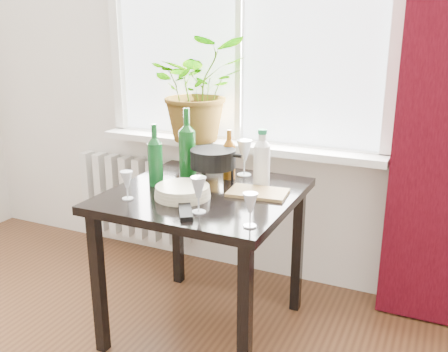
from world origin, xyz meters
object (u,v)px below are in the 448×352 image
at_px(table, 204,209).
at_px(radiator, 134,197).
at_px(bottle_amber, 229,154).
at_px(cutting_board, 258,193).
at_px(wineglass_back_left, 188,158).
at_px(wineglass_far_right, 250,210).
at_px(potted_plant, 199,89).
at_px(wine_bottle_right, 187,143).
at_px(fondue_pot, 213,167).
at_px(wineglass_front_right, 198,195).
at_px(wineglass_back_center, 244,157).
at_px(tv_remote, 185,212).
at_px(wine_bottle_left, 155,155).
at_px(wineglass_front_left, 127,185).
at_px(cleaning_bottle, 262,158).
at_px(plate_stack, 183,192).

bearing_deg(table, radiator, 143.46).
height_order(bottle_amber, cutting_board, bottle_amber).
bearing_deg(wineglass_back_left, wineglass_far_right, -43.87).
height_order(potted_plant, wine_bottle_right, potted_plant).
height_order(wineglass_back_left, cutting_board, wineglass_back_left).
bearing_deg(wine_bottle_right, wineglass_back_left, 116.50).
bearing_deg(wine_bottle_right, fondue_pot, -12.61).
height_order(wineglass_front_right, cutting_board, wineglass_front_right).
relative_size(bottle_amber, cutting_board, 0.95).
bearing_deg(fondue_pot, wineglass_back_left, 167.31).
xyz_separation_m(wineglass_back_center, wineglass_back_left, (-0.29, -0.07, -0.02)).
relative_size(wine_bottle_right, tv_remote, 2.07).
distance_m(potted_plant, wine_bottle_left, 0.61).
bearing_deg(wine_bottle_left, table, 2.42).
bearing_deg(wineglass_front_left, cleaning_bottle, 42.82).
bearing_deg(radiator, wineglass_front_left, -56.01).
bearing_deg(tv_remote, wine_bottle_right, 85.25).
xyz_separation_m(wineglass_back_center, cutting_board, (0.17, -0.25, -0.09)).
bearing_deg(tv_remote, cleaning_bottle, 40.26).
distance_m(wine_bottle_left, cleaning_bottle, 0.51).
bearing_deg(wineglass_front_right, wine_bottle_left, 145.65).
distance_m(table, cutting_board, 0.27).
xyz_separation_m(radiator, wine_bottle_left, (0.59, -0.64, 0.51)).
distance_m(wine_bottle_left, bottle_amber, 0.37).
xyz_separation_m(potted_plant, cleaning_bottle, (0.52, -0.35, -0.26)).
bearing_deg(potted_plant, wineglass_far_right, -52.26).
bearing_deg(wine_bottle_right, cleaning_bottle, 4.86).
xyz_separation_m(radiator, wineglass_far_right, (1.21, -0.94, 0.43)).
height_order(potted_plant, wineglass_back_center, potted_plant).
relative_size(wine_bottle_left, wineglass_front_right, 1.92).
xyz_separation_m(bottle_amber, plate_stack, (-0.07, -0.35, -0.10)).
distance_m(cleaning_bottle, wineglass_far_right, 0.53).
relative_size(wineglass_far_right, fondue_pot, 0.55).
height_order(bottle_amber, wineglass_back_left, bottle_amber).
height_order(wineglass_front_right, fondue_pot, fondue_pot).
relative_size(wineglass_far_right, plate_stack, 0.55).
height_order(potted_plant, wine_bottle_left, potted_plant).
height_order(wine_bottle_left, wineglass_back_center, wine_bottle_left).
bearing_deg(wineglass_back_center, cleaning_bottle, -40.67).
distance_m(wineglass_front_right, fondue_pot, 0.40).
bearing_deg(cleaning_bottle, wineglass_front_left, -137.18).
xyz_separation_m(wineglass_back_left, fondue_pot, (0.20, -0.12, 0.01)).
xyz_separation_m(wineglass_front_left, fondue_pot, (0.25, 0.37, 0.02)).
distance_m(bottle_amber, wineglass_front_left, 0.56).
xyz_separation_m(plate_stack, cutting_board, (0.29, 0.19, -0.02)).
height_order(wineglass_front_right, wineglass_back_left, wineglass_front_right).
distance_m(wineglass_back_left, fondue_pot, 0.23).
xyz_separation_m(radiator, fondue_pot, (0.84, -0.50, 0.45)).
relative_size(wine_bottle_left, wine_bottle_right, 0.84).
distance_m(wineglass_front_right, wineglass_far_right, 0.26).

